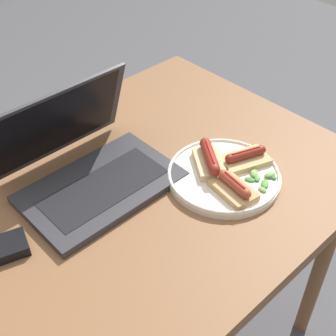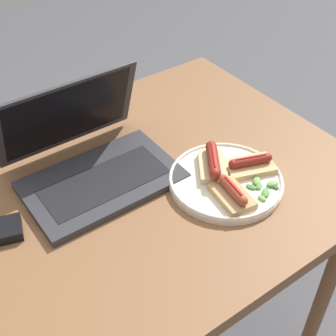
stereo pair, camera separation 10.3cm
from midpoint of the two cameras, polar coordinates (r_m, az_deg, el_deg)
name	(u,v)px [view 2 (the right image)]	position (r m, az deg, el deg)	size (l,w,h in m)	color
desk	(139,204)	(1.13, -0.97, -4.50)	(1.02, 0.78, 0.72)	brown
laptop	(92,162)	(1.08, -6.57, 0.66)	(0.35, 0.29, 0.22)	#2D2D33
plate	(226,180)	(1.09, 9.74, -1.60)	(0.26, 0.26, 0.02)	silver
sausage_toast_left	(232,194)	(1.03, 10.70, -3.22)	(0.08, 0.11, 0.04)	tan
sausage_toast_middle	(213,163)	(1.09, 8.19, 0.44)	(0.11, 0.12, 0.05)	#D6B784
sausage_toast_right	(250,165)	(1.11, 12.58, 0.30)	(0.13, 0.10, 0.04)	tan
salad_pile	(264,187)	(1.08, 14.34, -2.33)	(0.07, 0.08, 0.01)	#4C8E3D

